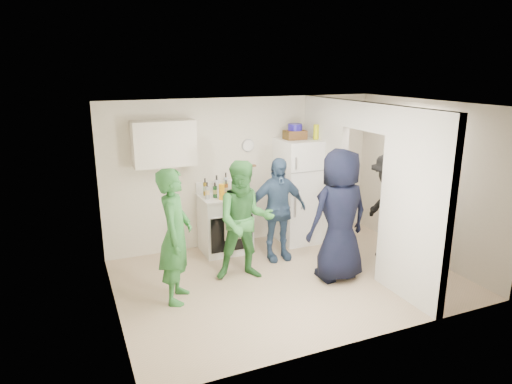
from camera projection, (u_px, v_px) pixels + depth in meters
floor at (289, 279)px, 6.63m from camera, size 4.80×4.80×0.00m
wall_back at (245, 171)px, 7.81m from camera, size 4.80×0.00×4.80m
wall_front at (364, 237)px, 4.79m from camera, size 4.80×0.00×4.80m
wall_left at (110, 218)px, 5.39m from camera, size 0.00×3.40×3.40m
wall_right at (426, 180)px, 7.20m from camera, size 0.00×3.40×3.40m
ceiling at (292, 105)px, 5.97m from camera, size 4.80×4.80×0.00m
partition_pier_back at (324, 172)px, 7.73m from camera, size 0.12×1.20×2.50m
partition_pier_front at (414, 208)px, 5.77m from camera, size 0.12×1.20×2.50m
partition_header at (367, 116)px, 6.47m from camera, size 0.12×1.00×0.40m
stove at (225, 223)px, 7.53m from camera, size 0.81×0.68×0.97m
upper_cabinet at (164, 143)px, 6.96m from camera, size 0.95×0.34×0.70m
fridge at (300, 191)px, 7.91m from camera, size 0.74×0.72×1.80m
wicker_basket at (295, 135)px, 7.66m from camera, size 0.35×0.25×0.15m
blue_bowl at (295, 127)px, 7.63m from camera, size 0.24×0.24×0.11m
yellow_cup_stack_top at (316, 132)px, 7.63m from camera, size 0.09×0.09×0.25m
wall_clock at (248, 145)px, 7.69m from camera, size 0.22×0.02×0.22m
spice_shelf at (246, 166)px, 7.73m from camera, size 0.35×0.08×0.03m
nook_window at (418, 153)px, 7.27m from camera, size 0.03×0.70×0.80m
nook_window_frame at (417, 153)px, 7.26m from camera, size 0.04×0.76×0.86m
nook_valance at (418, 131)px, 7.16m from camera, size 0.04×0.82×0.18m
yellow_cup_stack_stove at (222, 192)px, 7.13m from camera, size 0.09×0.09×0.25m
red_cup at (242, 193)px, 7.29m from camera, size 0.09×0.09×0.12m
person_green_left at (175, 236)px, 5.83m from camera, size 0.65×0.76×1.78m
person_green_center at (245, 221)px, 6.46m from camera, size 0.98×0.85×1.74m
person_denim at (277, 209)px, 7.14m from camera, size 0.99×0.45×1.65m
person_navy at (340, 216)px, 6.43m from camera, size 0.96×0.66×1.91m
person_nook at (388, 208)px, 7.11m from camera, size 0.90×1.23×1.71m
bottle_a at (205, 187)px, 7.36m from camera, size 0.07×0.07×0.29m
bottle_b at (215, 190)px, 7.23m from camera, size 0.07×0.07×0.25m
bottle_c at (217, 184)px, 7.47m from camera, size 0.08×0.08×0.31m
bottle_d at (226, 188)px, 7.33m from camera, size 0.07×0.07×0.26m
bottle_e at (226, 182)px, 7.57m from camera, size 0.07×0.07×0.33m
bottle_f at (233, 185)px, 7.47m from camera, size 0.06×0.06×0.27m
bottle_g at (237, 184)px, 7.59m from camera, size 0.08×0.08×0.25m
bottle_h at (207, 191)px, 7.16m from camera, size 0.07×0.07×0.27m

